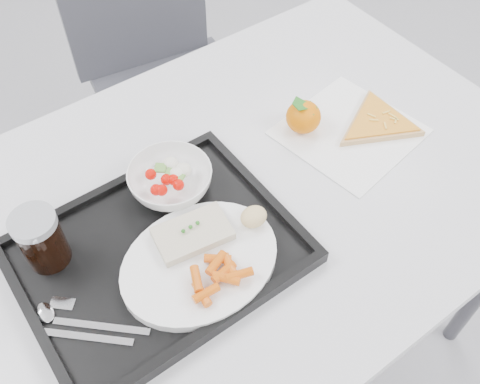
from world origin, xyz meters
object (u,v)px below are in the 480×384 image
(salad_bowl, at_px, (170,180))
(tangerine, at_px, (303,117))
(tray, at_px, (158,254))
(chair, at_px, (161,61))
(pizza_slice, at_px, (378,122))
(cola_glass, at_px, (41,238))
(dinner_plate, at_px, (200,262))
(table, at_px, (238,211))

(salad_bowl, bearing_deg, tangerine, -2.49)
(tray, bearing_deg, chair, 60.87)
(pizza_slice, bearing_deg, cola_glass, 172.55)
(dinner_plate, xyz_separation_m, cola_glass, (-0.19, 0.16, 0.05))
(table, relative_size, salad_bowl, 7.89)
(dinner_plate, distance_m, pizza_slice, 0.49)
(tangerine, bearing_deg, dinner_plate, -156.25)
(table, xyz_separation_m, dinner_plate, (-0.15, -0.10, 0.09))
(tangerine, xyz_separation_m, pizza_slice, (0.13, -0.08, -0.02))
(tray, bearing_deg, tangerine, 12.97)
(table, height_order, chair, chair)
(tray, relative_size, cola_glass, 4.17)
(salad_bowl, distance_m, pizza_slice, 0.45)
(salad_bowl, bearing_deg, chair, 63.32)
(salad_bowl, distance_m, cola_glass, 0.24)
(chair, bearing_deg, salad_bowl, -116.68)
(dinner_plate, height_order, salad_bowl, salad_bowl)
(tray, relative_size, salad_bowl, 2.96)
(salad_bowl, xyz_separation_m, pizza_slice, (0.43, -0.10, -0.03))
(salad_bowl, bearing_deg, tray, -131.14)
(tangerine, bearing_deg, table, -165.63)
(tray, bearing_deg, salad_bowl, 48.86)
(table, xyz_separation_m, chair, (0.20, 0.66, -0.15))
(table, relative_size, pizza_slice, 5.64)
(salad_bowl, height_order, cola_glass, cola_glass)
(tray, relative_size, tangerine, 5.84)
(pizza_slice, bearing_deg, table, 174.43)
(chair, height_order, salad_bowl, chair)
(chair, bearing_deg, cola_glass, -131.69)
(tray, xyz_separation_m, tangerine, (0.39, 0.09, 0.03))
(dinner_plate, bearing_deg, salad_bowl, 74.22)
(dinner_plate, relative_size, cola_glass, 2.50)
(tray, xyz_separation_m, pizza_slice, (0.53, 0.01, 0.00))
(dinner_plate, distance_m, tangerine, 0.38)
(chair, xyz_separation_m, dinner_plate, (-0.35, -0.77, 0.24))
(table, distance_m, chair, 0.71)
(tray, height_order, salad_bowl, salad_bowl)
(chair, relative_size, salad_bowl, 6.11)
(chair, height_order, tray, chair)
(table, relative_size, cola_glass, 11.11)
(tray, distance_m, salad_bowl, 0.14)
(dinner_plate, xyz_separation_m, tangerine, (0.35, 0.15, 0.01))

